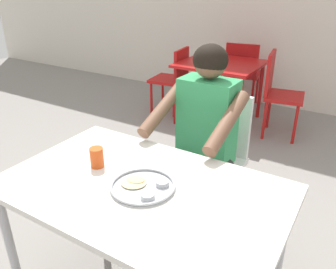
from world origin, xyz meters
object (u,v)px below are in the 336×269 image
chair_foreground (214,149)px  thali_tray (143,186)px  chair_red_left (174,76)px  drinking_cup (97,157)px  table_background_red (220,70)px  diner_foreground (200,131)px  chair_red_far (242,70)px  table_foreground (142,199)px  chair_red_right (278,89)px

chair_foreground → thali_tray: bearing=-86.8°
chair_red_left → chair_foreground: bearing=-51.8°
drinking_cup → chair_foreground: bearing=73.6°
thali_tray → table_background_red: bearing=105.9°
diner_foreground → table_background_red: diner_foreground is taller
diner_foreground → chair_red_left: (-1.29, 1.86, -0.27)m
thali_tray → chair_red_left: bearing=117.9°
chair_foreground → chair_red_far: 2.35m
thali_tray → table_background_red: size_ratio=0.33×
table_foreground → diner_foreground: size_ratio=1.02×
drinking_cup → diner_foreground: diner_foreground is taller
chair_red_far → thali_tray: bearing=-78.0°
thali_tray → diner_foreground: diner_foreground is taller
chair_foreground → chair_red_far: size_ratio=1.06×
chair_foreground → table_foreground: bearing=-87.9°
chair_red_right → drinking_cup: bearing=-95.8°
table_foreground → chair_red_right: chair_red_right is taller
chair_red_right → chair_red_far: chair_red_right is taller
drinking_cup → diner_foreground: bearing=68.6°
diner_foreground → chair_red_far: 2.57m
table_foreground → drinking_cup: (-0.29, 0.03, 0.13)m
chair_red_right → diner_foreground: bearing=-90.1°
thali_tray → chair_red_left: (-1.34, 2.53, -0.27)m
chair_red_far → table_foreground: bearing=-78.2°
drinking_cup → diner_foreground: (0.25, 0.63, -0.05)m
table_background_red → chair_red_far: bearing=84.4°
thali_tray → diner_foreground: bearing=94.6°
drinking_cup → chair_red_left: bearing=112.6°
chair_red_left → diner_foreground: bearing=-55.4°
table_background_red → drinking_cup: bearing=-80.4°
table_foreground → chair_red_left: (-1.32, 2.52, -0.19)m
table_background_red → chair_red_far: 0.61m
table_foreground → table_background_red: size_ratio=1.43×
table_background_red → chair_foreground: bearing=-67.8°
drinking_cup → chair_red_right: (0.25, 2.47, -0.27)m
table_foreground → thali_tray: size_ratio=4.40×
diner_foreground → thali_tray: bearing=-85.4°
chair_red_left → chair_red_right: chair_red_right is taller
diner_foreground → table_background_red: bearing=109.7°
chair_foreground → chair_red_left: (-1.29, 1.64, -0.04)m
chair_foreground → table_background_red: bearing=112.2°
table_foreground → chair_red_left: bearing=117.7°
chair_foreground → table_background_red: 1.80m
chair_red_far → chair_red_right: bearing=-46.1°
diner_foreground → chair_red_left: 2.28m
thali_tray → chair_red_left: chair_red_left is taller
thali_tray → chair_red_left: 2.88m
table_background_red → diner_foreground: bearing=-70.3°
chair_foreground → table_background_red: size_ratio=1.01×
chair_red_left → drinking_cup: bearing=-67.4°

